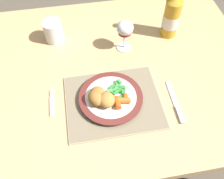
% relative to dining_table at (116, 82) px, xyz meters
% --- Properties ---
extents(ground_plane, '(6.00, 6.00, 0.00)m').
position_rel_dining_table_xyz_m(ground_plane, '(0.00, 0.00, -0.65)').
color(ground_plane, brown).
extents(dining_table, '(1.19, 0.94, 0.74)m').
position_rel_dining_table_xyz_m(dining_table, '(0.00, 0.00, 0.00)').
color(dining_table, tan).
rests_on(dining_table, ground).
extents(placemat, '(0.35, 0.29, 0.01)m').
position_rel_dining_table_xyz_m(placemat, '(-0.04, -0.17, 0.10)').
color(placemat, tan).
rests_on(placemat, dining_table).
extents(dinner_plate, '(0.24, 0.24, 0.02)m').
position_rel_dining_table_xyz_m(dinner_plate, '(-0.05, -0.16, 0.11)').
color(dinner_plate, silver).
rests_on(dinner_plate, placemat).
extents(breaded_croquettes, '(0.10, 0.11, 0.04)m').
position_rel_dining_table_xyz_m(breaded_croquettes, '(-0.09, -0.17, 0.14)').
color(breaded_croquettes, '#B77F3D').
rests_on(breaded_croquettes, dinner_plate).
extents(green_beans_pile, '(0.07, 0.09, 0.02)m').
position_rel_dining_table_xyz_m(green_beans_pile, '(-0.02, -0.13, 0.13)').
color(green_beans_pile, green).
rests_on(green_beans_pile, dinner_plate).
extents(glazed_carrots, '(0.06, 0.06, 0.02)m').
position_rel_dining_table_xyz_m(glazed_carrots, '(-0.02, -0.19, 0.13)').
color(glazed_carrots, '#CC5119').
rests_on(glazed_carrots, dinner_plate).
extents(fork, '(0.02, 0.12, 0.01)m').
position_rel_dining_table_xyz_m(fork, '(-0.27, -0.14, 0.10)').
color(fork, silver).
rests_on(fork, dining_table).
extents(table_knife, '(0.02, 0.19, 0.01)m').
position_rel_dining_table_xyz_m(table_knife, '(0.19, -0.22, 0.10)').
color(table_knife, silver).
rests_on(table_knife, dining_table).
extents(wine_glass, '(0.07, 0.07, 0.14)m').
position_rel_dining_table_xyz_m(wine_glass, '(0.06, 0.11, 0.19)').
color(wine_glass, silver).
rests_on(wine_glass, dining_table).
extents(bottle, '(0.07, 0.07, 0.28)m').
position_rel_dining_table_xyz_m(bottle, '(0.28, 0.17, 0.19)').
color(bottle, gold).
rests_on(bottle, dining_table).
extents(drinking_cup, '(0.08, 0.08, 0.10)m').
position_rel_dining_table_xyz_m(drinking_cup, '(-0.24, 0.22, 0.14)').
color(drinking_cup, white).
rests_on(drinking_cup, dining_table).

